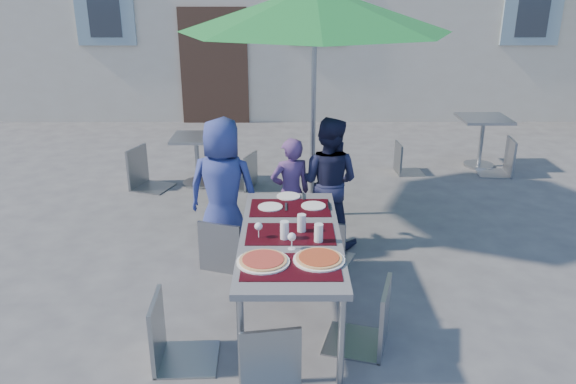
{
  "coord_description": "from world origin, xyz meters",
  "views": [
    {
      "loc": [
        -0.6,
        -3.5,
        2.64
      ],
      "look_at": [
        -0.59,
        1.46,
        0.77
      ],
      "focal_mm": 35.0,
      "sensor_mm": 36.0,
      "label": 1
    }
  ],
  "objects_px": {
    "pizza_near_right": "(319,259)",
    "chair_3": "(168,292)",
    "chair_0": "(223,214)",
    "bg_chair_r_0": "(244,150)",
    "pizza_near_left": "(263,261)",
    "chair_1": "(290,207)",
    "dining_table": "(290,240)",
    "child_0": "(223,190)",
    "chair_4": "(373,277)",
    "child_1": "(291,193)",
    "patio_umbrella": "(315,10)",
    "bg_chair_r_1": "(506,135)",
    "bg_chair_l_0": "(142,143)",
    "cafe_table_0": "(197,153)",
    "chair_5": "(272,332)",
    "bg_chair_l_1": "(406,140)",
    "cafe_table_1": "(482,133)",
    "chair_2": "(328,212)",
    "child_2": "(328,182)"
  },
  "relations": [
    {
      "from": "pizza_near_right",
      "to": "chair_3",
      "type": "xyz_separation_m",
      "value": [
        -1.07,
        -0.15,
        -0.19
      ]
    },
    {
      "from": "chair_0",
      "to": "bg_chair_r_0",
      "type": "xyz_separation_m",
      "value": [
        0.03,
        2.31,
        -0.04
      ]
    },
    {
      "from": "bg_chair_r_0",
      "to": "pizza_near_left",
      "type": "bearing_deg",
      "value": -83.6
    },
    {
      "from": "chair_1",
      "to": "dining_table",
      "type": "bearing_deg",
      "value": -90.36
    },
    {
      "from": "dining_table",
      "to": "chair_1",
      "type": "height_order",
      "value": "chair_1"
    },
    {
      "from": "child_0",
      "to": "chair_4",
      "type": "relative_size",
      "value": 1.42
    },
    {
      "from": "pizza_near_right",
      "to": "chair_0",
      "type": "relative_size",
      "value": 0.39
    },
    {
      "from": "chair_4",
      "to": "chair_0",
      "type": "bearing_deg",
      "value": 134.43
    },
    {
      "from": "chair_0",
      "to": "chair_3",
      "type": "relative_size",
      "value": 0.97
    },
    {
      "from": "child_0",
      "to": "chair_4",
      "type": "distance_m",
      "value": 1.97
    },
    {
      "from": "chair_4",
      "to": "bg_chair_r_0",
      "type": "height_order",
      "value": "chair_4"
    },
    {
      "from": "child_1",
      "to": "chair_0",
      "type": "distance_m",
      "value": 0.83
    },
    {
      "from": "child_0",
      "to": "bg_chair_r_0",
      "type": "bearing_deg",
      "value": -82.02
    },
    {
      "from": "patio_umbrella",
      "to": "bg_chair_r_1",
      "type": "relative_size",
      "value": 2.95
    },
    {
      "from": "child_1",
      "to": "bg_chair_r_1",
      "type": "height_order",
      "value": "child_1"
    },
    {
      "from": "bg_chair_l_0",
      "to": "pizza_near_left",
      "type": "bearing_deg",
      "value": -64.22
    },
    {
      "from": "dining_table",
      "to": "chair_4",
      "type": "bearing_deg",
      "value": -35.07
    },
    {
      "from": "child_0",
      "to": "bg_chair_r_1",
      "type": "distance_m",
      "value": 4.56
    },
    {
      "from": "chair_3",
      "to": "patio_umbrella",
      "type": "relative_size",
      "value": 0.34
    },
    {
      "from": "bg_chair_r_1",
      "to": "chair_4",
      "type": "bearing_deg",
      "value": -121.15
    },
    {
      "from": "cafe_table_0",
      "to": "bg_chair_r_0",
      "type": "xyz_separation_m",
      "value": [
        0.65,
        -0.12,
        0.08
      ]
    },
    {
      "from": "chair_5",
      "to": "bg_chair_r_1",
      "type": "xyz_separation_m",
      "value": [
        3.21,
        4.73,
        0.04
      ]
    },
    {
      "from": "chair_4",
      "to": "bg_chair_l_1",
      "type": "xyz_separation_m",
      "value": [
        1.08,
        4.18,
        -0.11
      ]
    },
    {
      "from": "pizza_near_right",
      "to": "child_1",
      "type": "height_order",
      "value": "child_1"
    },
    {
      "from": "chair_5",
      "to": "chair_0",
      "type": "bearing_deg",
      "value": 105.36
    },
    {
      "from": "pizza_near_right",
      "to": "child_1",
      "type": "bearing_deg",
      "value": 95.98
    },
    {
      "from": "pizza_near_right",
      "to": "patio_umbrella",
      "type": "xyz_separation_m",
      "value": [
        0.07,
        2.63,
        1.58
      ]
    },
    {
      "from": "dining_table",
      "to": "child_0",
      "type": "xyz_separation_m",
      "value": [
        -0.65,
        1.09,
        0.03
      ]
    },
    {
      "from": "dining_table",
      "to": "cafe_table_1",
      "type": "xyz_separation_m",
      "value": [
        2.89,
        4.06,
        -0.17
      ]
    },
    {
      "from": "chair_3",
      "to": "child_1",
      "type": "bearing_deg",
      "value": 65.95
    },
    {
      "from": "child_0",
      "to": "bg_chair_r_1",
      "type": "bearing_deg",
      "value": -135.86
    },
    {
      "from": "pizza_near_right",
      "to": "bg_chair_r_0",
      "type": "bearing_deg",
      "value": 102.63
    },
    {
      "from": "patio_umbrella",
      "to": "bg_chair_l_0",
      "type": "height_order",
      "value": "patio_umbrella"
    },
    {
      "from": "pizza_near_right",
      "to": "bg_chair_l_1",
      "type": "xyz_separation_m",
      "value": [
        1.48,
        4.21,
        -0.27
      ]
    },
    {
      "from": "child_0",
      "to": "chair_3",
      "type": "height_order",
      "value": "child_0"
    },
    {
      "from": "pizza_near_left",
      "to": "chair_2",
      "type": "relative_size",
      "value": 0.4
    },
    {
      "from": "patio_umbrella",
      "to": "chair_3",
      "type": "bearing_deg",
      "value": -112.35
    },
    {
      "from": "pizza_near_left",
      "to": "chair_1",
      "type": "distance_m",
      "value": 1.68
    },
    {
      "from": "chair_0",
      "to": "chair_4",
      "type": "distance_m",
      "value": 1.78
    },
    {
      "from": "chair_5",
      "to": "cafe_table_1",
      "type": "xyz_separation_m",
      "value": [
        3.01,
        5.11,
        -0.03
      ]
    },
    {
      "from": "pizza_near_left",
      "to": "pizza_near_right",
      "type": "bearing_deg",
      "value": 4.1
    },
    {
      "from": "dining_table",
      "to": "chair_3",
      "type": "height_order",
      "value": "chair_3"
    },
    {
      "from": "chair_2",
      "to": "chair_5",
      "type": "relative_size",
      "value": 1.03
    },
    {
      "from": "dining_table",
      "to": "chair_5",
      "type": "relative_size",
      "value": 1.97
    },
    {
      "from": "child_2",
      "to": "chair_5",
      "type": "height_order",
      "value": "child_2"
    },
    {
      "from": "cafe_table_0",
      "to": "cafe_table_1",
      "type": "relative_size",
      "value": 0.9
    },
    {
      "from": "chair_0",
      "to": "patio_umbrella",
      "type": "bearing_deg",
      "value": 55.42
    },
    {
      "from": "chair_0",
      "to": "chair_4",
      "type": "bearing_deg",
      "value": -45.57
    },
    {
      "from": "pizza_near_left",
      "to": "bg_chair_r_1",
      "type": "distance_m",
      "value": 5.32
    },
    {
      "from": "chair_2",
      "to": "bg_chair_l_0",
      "type": "relative_size",
      "value": 0.92
    }
  ]
}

